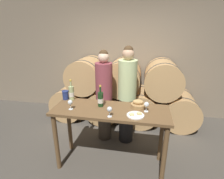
{
  "coord_description": "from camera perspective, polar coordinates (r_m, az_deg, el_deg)",
  "views": [
    {
      "loc": [
        0.43,
        -2.16,
        2.03
      ],
      "look_at": [
        0.0,
        0.12,
        1.2
      ],
      "focal_mm": 28.0,
      "sensor_mm": 36.0,
      "label": 1
    }
  ],
  "objects": [
    {
      "name": "stone_wall_back",
      "position": [
        4.15,
        4.82,
        13.82
      ],
      "size": [
        10.0,
        0.12,
        3.2
      ],
      "color": "gray",
      "rests_on": "ground_plane"
    },
    {
      "name": "barrel_stack",
      "position": [
        3.85,
        3.56,
        -1.18
      ],
      "size": [
        3.18,
        0.84,
        1.41
      ],
      "color": "tan",
      "rests_on": "ground_plane"
    },
    {
      "name": "tasting_table",
      "position": [
        2.52,
        -0.49,
        -9.54
      ],
      "size": [
        1.63,
        0.58,
        0.95
      ],
      "color": "brown",
      "rests_on": "ground_plane"
    },
    {
      "name": "blue_crock",
      "position": [
        2.84,
        -14.93,
        -1.65
      ],
      "size": [
        0.1,
        0.1,
        0.14
      ],
      "color": "navy",
      "rests_on": "tasting_table"
    },
    {
      "name": "wine_glass_center",
      "position": [
        2.39,
        11.2,
        -4.91
      ],
      "size": [
        0.07,
        0.07,
        0.14
      ],
      "color": "white",
      "rests_on": "tasting_table"
    },
    {
      "name": "person_right",
      "position": [
        3.05,
        4.91,
        -1.96
      ],
      "size": [
        0.32,
        0.32,
        1.75
      ],
      "color": "#232326",
      "rests_on": "ground_plane"
    },
    {
      "name": "wine_glass_far_left",
      "position": [
        2.47,
        -13.49,
        -4.2
      ],
      "size": [
        0.07,
        0.07,
        0.14
      ],
      "color": "white",
      "rests_on": "tasting_table"
    },
    {
      "name": "bread_basket",
      "position": [
        2.51,
        8.52,
        -4.85
      ],
      "size": [
        0.2,
        0.2,
        0.12
      ],
      "color": "#A87F4C",
      "rests_on": "tasting_table"
    },
    {
      "name": "ground_plane",
      "position": [
        2.99,
        -0.45,
        -22.89
      ],
      "size": [
        10.0,
        10.0,
        0.0
      ],
      "primitive_type": "plane",
      "color": "#4C473F"
    },
    {
      "name": "wine_bottle_red",
      "position": [
        2.5,
        -3.77,
        -3.18
      ],
      "size": [
        0.08,
        0.08,
        0.32
      ],
      "color": "#193819",
      "rests_on": "tasting_table"
    },
    {
      "name": "cheese_plate",
      "position": [
        2.29,
        7.66,
        -8.3
      ],
      "size": [
        0.23,
        0.23,
        0.04
      ],
      "color": "white",
      "rests_on": "tasting_table"
    },
    {
      "name": "person_left",
      "position": [
        3.12,
        -2.59,
        -2.07
      ],
      "size": [
        0.3,
        0.3,
        1.68
      ],
      "color": "#4C4238",
      "rests_on": "ground_plane"
    },
    {
      "name": "wine_bottle_white",
      "position": [
        2.79,
        -13.08,
        -1.11
      ],
      "size": [
        0.08,
        0.08,
        0.33
      ],
      "color": "#ADBC7F",
      "rests_on": "tasting_table"
    },
    {
      "name": "wine_glass_left",
      "position": [
        2.21,
        -0.79,
        -6.57
      ],
      "size": [
        0.07,
        0.07,
        0.14
      ],
      "color": "white",
      "rests_on": "tasting_table"
    }
  ]
}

